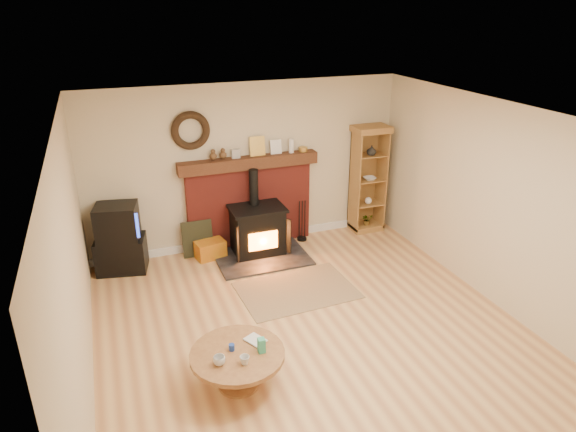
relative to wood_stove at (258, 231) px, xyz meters
name	(u,v)px	position (x,y,z in m)	size (l,w,h in m)	color
ground	(314,334)	(-0.01, -2.28, -0.38)	(5.50, 5.50, 0.00)	#B77B4C
room_shell	(313,198)	(-0.03, -2.18, 1.34)	(5.02, 5.52, 2.61)	#C5B397
chimney_breast	(250,198)	(-0.01, 0.39, 0.42)	(2.20, 0.22, 1.78)	maroon
wood_stove	(258,231)	(0.00, 0.00, 0.00)	(1.40, 1.00, 1.34)	black
area_rug	(297,290)	(0.16, -1.26, -0.37)	(1.56, 1.07, 0.01)	brown
tv_unit	(120,240)	(-2.04, 0.19, 0.11)	(0.78, 0.62, 1.03)	black
curio_cabinet	(367,179)	(2.03, 0.28, 0.54)	(0.59, 0.42, 1.82)	olive
firelog_box	(210,249)	(-0.74, 0.12, -0.24)	(0.44, 0.28, 0.28)	gold
leaning_painting	(198,239)	(-0.90, 0.27, -0.10)	(0.47, 0.03, 0.57)	black
fire_tools	(302,233)	(0.83, 0.22, -0.25)	(0.16, 0.16, 0.70)	black
coffee_table	(238,359)	(-1.09, -2.81, -0.04)	(0.97, 0.97, 0.57)	brown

